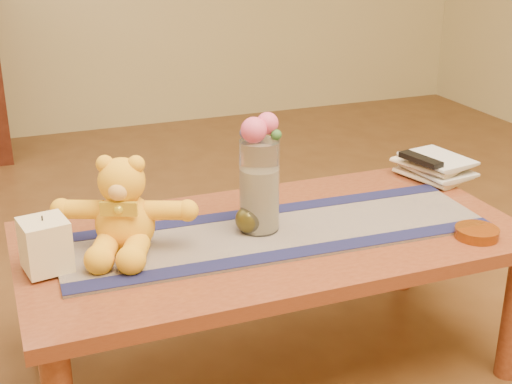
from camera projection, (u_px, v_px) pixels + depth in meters
name	position (u px, v px, depth m)	size (l,w,h in m)	color
floor	(271.00, 367.00, 2.16)	(5.50, 5.50, 0.00)	#583419
coffee_table_top	(272.00, 239.00, 2.00)	(1.40, 0.70, 0.04)	maroon
table_leg_bl	(37.00, 302.00, 2.12)	(0.07, 0.07, 0.41)	maroon
table_leg_br	(405.00, 236.00, 2.55)	(0.07, 0.07, 0.41)	maroon
persian_runner	(277.00, 232.00, 1.99)	(1.20, 0.35, 0.01)	#1B1844
runner_border_near	(296.00, 252.00, 1.86)	(1.20, 0.06, 0.00)	#161842
runner_border_far	(259.00, 211.00, 2.11)	(1.20, 0.06, 0.00)	#161842
teddy_bear	(124.00, 205.00, 1.85)	(0.36, 0.30, 0.24)	yellow
pillar_candle	(45.00, 245.00, 1.75)	(0.11, 0.11, 0.13)	#F9E3B8
candle_wick	(42.00, 218.00, 1.73)	(0.00, 0.00, 0.01)	black
glass_vase	(259.00, 186.00, 1.95)	(0.11, 0.11, 0.26)	silver
potpourri_fill	(259.00, 199.00, 1.97)	(0.09, 0.09, 0.18)	beige
rose_left	(254.00, 130.00, 1.88)	(0.07, 0.07, 0.07)	#E04F7B
rose_right	(267.00, 123.00, 1.90)	(0.06, 0.06, 0.06)	#E04F7B
blue_flower_back	(258.00, 127.00, 1.93)	(0.04, 0.04, 0.04)	#464D98
blue_flower_side	(246.00, 133.00, 1.90)	(0.04, 0.04, 0.04)	#464D98
leaf_sprig	(276.00, 135.00, 1.89)	(0.03, 0.03, 0.03)	#33662D
bronze_ball	(249.00, 219.00, 1.97)	(0.08, 0.08, 0.08)	#484018
book_bottom	(417.00, 180.00, 2.36)	(0.17, 0.22, 0.02)	#F7E0BF
book_lower	(419.00, 174.00, 2.35)	(0.16, 0.22, 0.02)	#F7E0BF
book_upper	(416.00, 169.00, 2.35)	(0.17, 0.22, 0.02)	#F7E0BF
book_top	(419.00, 164.00, 2.34)	(0.16, 0.22, 0.02)	#F7E0BF
tv_remote	(421.00, 159.00, 2.32)	(0.04, 0.16, 0.02)	black
amber_dish	(477.00, 233.00, 1.96)	(0.12, 0.12, 0.03)	#BF5914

